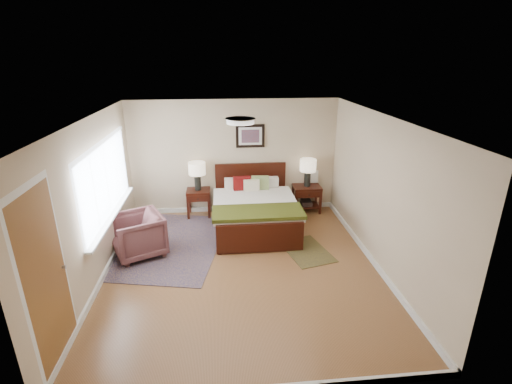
# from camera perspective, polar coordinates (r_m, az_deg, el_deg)

# --- Properties ---
(floor) EXTENTS (5.00, 5.00, 0.00)m
(floor) POSITION_cam_1_polar(r_m,az_deg,el_deg) (6.36, -2.08, -11.58)
(floor) COLOR brown
(floor) RESTS_ON ground
(back_wall) EXTENTS (4.50, 0.04, 2.50)m
(back_wall) POSITION_cam_1_polar(r_m,az_deg,el_deg) (8.17, -3.35, 5.36)
(back_wall) COLOR #C2AD8D
(back_wall) RESTS_ON ground
(front_wall) EXTENTS (4.50, 0.04, 2.50)m
(front_wall) POSITION_cam_1_polar(r_m,az_deg,el_deg) (3.59, 0.39, -15.71)
(front_wall) COLOR #C2AD8D
(front_wall) RESTS_ON ground
(left_wall) EXTENTS (0.04, 5.00, 2.50)m
(left_wall) POSITION_cam_1_polar(r_m,az_deg,el_deg) (6.10, -23.84, -1.72)
(left_wall) COLOR #C2AD8D
(left_wall) RESTS_ON ground
(right_wall) EXTENTS (0.04, 5.00, 2.50)m
(right_wall) POSITION_cam_1_polar(r_m,az_deg,el_deg) (6.33, 18.56, -0.24)
(right_wall) COLOR #C2AD8D
(right_wall) RESTS_ON ground
(ceiling) EXTENTS (4.50, 5.00, 0.02)m
(ceiling) POSITION_cam_1_polar(r_m,az_deg,el_deg) (5.46, -2.42, 11.27)
(ceiling) COLOR white
(ceiling) RESTS_ON back_wall
(window) EXTENTS (0.11, 2.72, 1.32)m
(window) POSITION_cam_1_polar(r_m,az_deg,el_deg) (6.67, -21.84, 1.55)
(window) COLOR silver
(window) RESTS_ON left_wall
(door) EXTENTS (0.06, 1.00, 2.18)m
(door) POSITION_cam_1_polar(r_m,az_deg,el_deg) (4.71, -29.53, -11.73)
(door) COLOR silver
(door) RESTS_ON ground
(ceil_fixture) EXTENTS (0.44, 0.44, 0.08)m
(ceil_fixture) POSITION_cam_1_polar(r_m,az_deg,el_deg) (5.47, -2.41, 10.91)
(ceil_fixture) COLOR white
(ceil_fixture) RESTS_ON ceiling
(bed) EXTENTS (1.69, 2.04, 1.10)m
(bed) POSITION_cam_1_polar(r_m,az_deg,el_deg) (7.48, -0.21, -2.06)
(bed) COLOR #381308
(bed) RESTS_ON ground
(wall_art) EXTENTS (0.62, 0.05, 0.50)m
(wall_art) POSITION_cam_1_polar(r_m,az_deg,el_deg) (8.05, -0.89, 8.61)
(wall_art) COLOR black
(wall_art) RESTS_ON back_wall
(nightstand_left) EXTENTS (0.51, 0.45, 0.60)m
(nightstand_left) POSITION_cam_1_polar(r_m,az_deg,el_deg) (8.17, -8.85, -0.53)
(nightstand_left) COLOR #381308
(nightstand_left) RESTS_ON ground
(nightstand_right) EXTENTS (0.61, 0.46, 0.60)m
(nightstand_right) POSITION_cam_1_polar(r_m,az_deg,el_deg) (8.42, 7.79, -0.58)
(nightstand_right) COLOR #381308
(nightstand_right) RESTS_ON ground
(lamp_left) EXTENTS (0.36, 0.36, 0.61)m
(lamp_left) POSITION_cam_1_polar(r_m,az_deg,el_deg) (8.01, -9.06, 3.25)
(lamp_left) COLOR black
(lamp_left) RESTS_ON nightstand_left
(lamp_right) EXTENTS (0.36, 0.36, 0.61)m
(lamp_right) POSITION_cam_1_polar(r_m,az_deg,el_deg) (8.22, 7.99, 3.76)
(lamp_right) COLOR black
(lamp_right) RESTS_ON nightstand_right
(armchair) EXTENTS (1.10, 1.09, 0.76)m
(armchair) POSITION_cam_1_polar(r_m,az_deg,el_deg) (6.88, -17.70, -6.34)
(armchair) COLOR brown
(armchair) RESTS_ON ground
(rug_persian) EXTENTS (2.38, 2.99, 0.01)m
(rug_persian) POSITION_cam_1_polar(r_m,az_deg,el_deg) (7.25, -13.21, -7.81)
(rug_persian) COLOR #0C0E3D
(rug_persian) RESTS_ON ground
(rug_navy) EXTENTS (0.94, 1.20, 0.01)m
(rug_navy) POSITION_cam_1_polar(r_m,az_deg,el_deg) (6.89, 7.77, -8.96)
(rug_navy) COLOR black
(rug_navy) RESTS_ON ground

